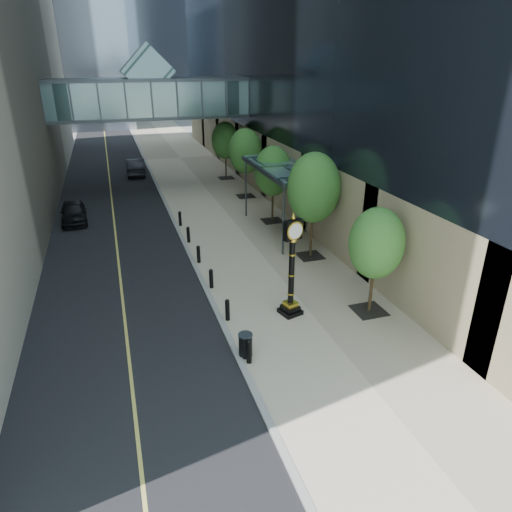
# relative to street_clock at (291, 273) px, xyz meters

# --- Properties ---
(ground) EXTENTS (320.00, 320.00, 0.00)m
(ground) POSITION_rel_street_clock_xyz_m (-0.11, -3.88, -2.06)
(ground) COLOR gray
(ground) RESTS_ON ground
(road) EXTENTS (8.00, 180.00, 0.02)m
(road) POSITION_rel_street_clock_xyz_m (-7.11, 36.12, -2.05)
(road) COLOR black
(road) RESTS_ON ground
(sidewalk) EXTENTS (8.00, 180.00, 0.06)m
(sidewalk) POSITION_rel_street_clock_xyz_m (0.89, 36.12, -2.03)
(sidewalk) COLOR #BCAC91
(sidewalk) RESTS_ON ground
(curb) EXTENTS (0.25, 180.00, 0.07)m
(curb) POSITION_rel_street_clock_xyz_m (-3.11, 36.12, -2.03)
(curb) COLOR gray
(curb) RESTS_ON ground
(skywalk) EXTENTS (17.00, 4.20, 5.80)m
(skywalk) POSITION_rel_street_clock_xyz_m (-3.11, 24.12, 5.65)
(skywalk) COLOR #477272
(skywalk) RESTS_ON ground
(entrance_canopy) EXTENTS (3.00, 8.00, 4.38)m
(entrance_canopy) POSITION_rel_street_clock_xyz_m (3.37, 10.12, 2.13)
(entrance_canopy) COLOR #383F44
(entrance_canopy) RESTS_ON ground
(bollard_row) EXTENTS (0.20, 16.20, 0.90)m
(bollard_row) POSITION_rel_street_clock_xyz_m (-2.81, 5.12, -1.55)
(bollard_row) COLOR black
(bollard_row) RESTS_ON sidewalk
(street_trees) EXTENTS (2.91, 28.45, 5.98)m
(street_trees) POSITION_rel_street_clock_xyz_m (3.49, 12.11, 1.66)
(street_trees) COLOR black
(street_trees) RESTS_ON sidewalk
(street_clock) EXTENTS (1.06, 1.06, 4.61)m
(street_clock) POSITION_rel_street_clock_xyz_m (0.00, 0.00, 0.00)
(street_clock) COLOR black
(street_clock) RESTS_ON sidewalk
(trash_bin) EXTENTS (0.65, 0.65, 0.90)m
(trash_bin) POSITION_rel_street_clock_xyz_m (-2.81, -2.42, -1.55)
(trash_bin) COLOR black
(trash_bin) RESTS_ON sidewalk
(pedestrian) EXTENTS (0.72, 0.57, 1.75)m
(pedestrian) POSITION_rel_street_clock_xyz_m (4.39, 9.36, -1.13)
(pedestrian) COLOR #B3ADA4
(pedestrian) RESTS_ON sidewalk
(car_near) EXTENTS (1.90, 4.22, 1.41)m
(car_near) POSITION_rel_street_clock_xyz_m (-9.72, 16.30, -1.34)
(car_near) COLOR black
(car_near) RESTS_ON road
(car_far) EXTENTS (1.89, 4.79, 1.55)m
(car_far) POSITION_rel_street_clock_xyz_m (-4.51, 29.42, -1.27)
(car_far) COLOR black
(car_far) RESTS_ON road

